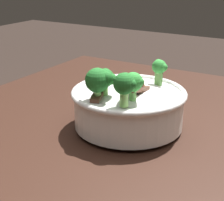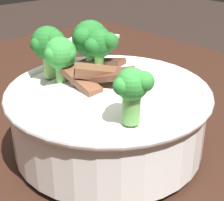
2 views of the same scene
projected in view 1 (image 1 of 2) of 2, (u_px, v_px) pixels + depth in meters
name	position (u px, v px, depth m)	size (l,w,h in m)	color
rice_bowl	(128.00, 103.00, 0.73)	(0.24, 0.24, 0.14)	white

